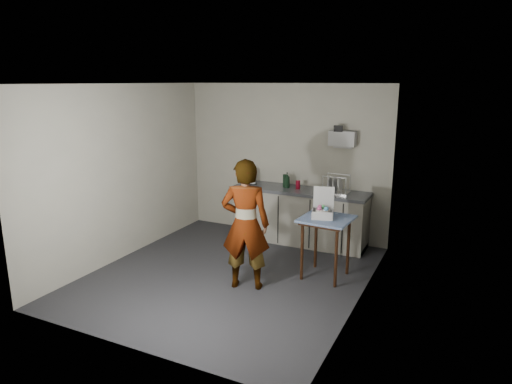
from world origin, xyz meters
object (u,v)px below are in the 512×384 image
at_px(dark_bottle, 285,181).
at_px(paper_towel, 253,177).
at_px(dish_rack, 336,189).
at_px(bakery_box, 323,211).
at_px(soda_can, 298,185).
at_px(side_table, 326,226).
at_px(soap_bottle, 287,180).
at_px(standing_man, 245,225).
at_px(kitchen_counter, 300,217).

relative_size(dark_bottle, paper_towel, 0.80).
relative_size(dish_rack, bakery_box, 1.04).
bearing_deg(bakery_box, soda_can, 110.13).
bearing_deg(soda_can, side_table, -53.73).
bearing_deg(side_table, soap_bottle, 136.08).
relative_size(standing_man, soda_can, 12.20).
height_order(kitchen_counter, paper_towel, paper_towel).
bearing_deg(dish_rack, soap_bottle, -177.91).
bearing_deg(soap_bottle, soda_can, 3.23).
distance_m(side_table, bakery_box, 0.21).
bearing_deg(standing_man, kitchen_counter, -108.95).
bearing_deg(kitchen_counter, standing_man, -90.98).
relative_size(side_table, dark_bottle, 3.90).
distance_m(soap_bottle, soda_can, 0.20).
xyz_separation_m(kitchen_counter, paper_towel, (-0.87, -0.01, 0.61)).
bearing_deg(soda_can, kitchen_counter, -2.74).
relative_size(kitchen_counter, bakery_box, 5.68).
distance_m(kitchen_counter, dark_bottle, 0.66).
bearing_deg(paper_towel, kitchen_counter, 0.49).
distance_m(soda_can, paper_towel, 0.83).
bearing_deg(bakery_box, side_table, -21.71).
bearing_deg(paper_towel, bakery_box, -35.36).
height_order(kitchen_counter, dark_bottle, dark_bottle).
distance_m(dish_rack, bakery_box, 1.19).
bearing_deg(dark_bottle, side_table, -47.28).
distance_m(side_table, paper_towel, 2.06).
distance_m(side_table, dark_bottle, 1.65).
xyz_separation_m(soap_bottle, dish_rack, (0.82, 0.03, -0.07)).
bearing_deg(kitchen_counter, paper_towel, -179.51).
bearing_deg(dark_bottle, dish_rack, -0.44).
xyz_separation_m(soda_can, dish_rack, (0.63, 0.02, -0.00)).
xyz_separation_m(standing_man, soap_bottle, (-0.20, 1.91, 0.19)).
height_order(soap_bottle, paper_towel, paper_towel).
distance_m(side_table, soap_bottle, 1.59).
relative_size(soda_can, dark_bottle, 0.64).
relative_size(soap_bottle, bakery_box, 0.67).
distance_m(dark_bottle, dish_rack, 0.88).
bearing_deg(paper_towel, soda_can, 0.68).
bearing_deg(kitchen_counter, side_table, -55.24).
height_order(dark_bottle, bakery_box, bakery_box).
height_order(side_table, dark_bottle, dark_bottle).
bearing_deg(paper_towel, soap_bottle, -0.08).
bearing_deg(paper_towel, dark_bottle, 3.53).
height_order(side_table, dish_rack, dish_rack).
xyz_separation_m(kitchen_counter, bakery_box, (0.75, -1.16, 0.51)).
distance_m(paper_towel, bakery_box, 1.99).
bearing_deg(soda_can, soap_bottle, -176.77).
bearing_deg(standing_man, bakery_box, -153.81).
distance_m(kitchen_counter, paper_towel, 1.06).
relative_size(paper_towel, bakery_box, 0.69).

